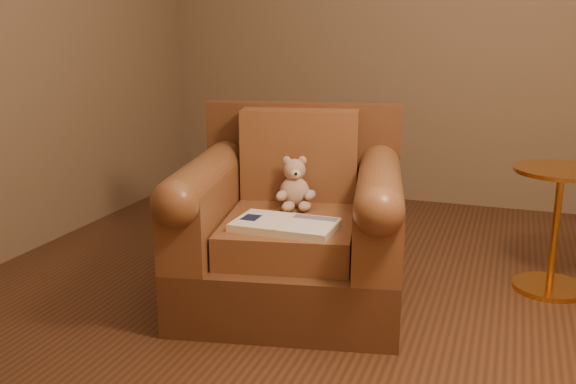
% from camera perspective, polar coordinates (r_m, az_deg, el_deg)
% --- Properties ---
extents(floor, '(4.00, 4.00, 0.00)m').
position_cam_1_polar(floor, '(3.25, 5.40, -9.50)').
color(floor, '#4C2C1A').
rests_on(floor, ground).
extents(armchair, '(1.20, 1.16, 0.93)m').
position_cam_1_polar(armchair, '(3.15, 0.43, -3.24)').
color(armchair, '#57331D').
rests_on(armchair, floor).
extents(teddy_bear, '(0.19, 0.22, 0.26)m').
position_cam_1_polar(teddy_bear, '(3.18, 0.62, 0.36)').
color(teddy_bear, tan).
rests_on(teddy_bear, armchair).
extents(guidebook, '(0.45, 0.28, 0.04)m').
position_cam_1_polar(guidebook, '(2.86, -0.27, -2.94)').
color(guidebook, beige).
rests_on(guidebook, armchair).
extents(side_table, '(0.46, 0.46, 0.64)m').
position_cam_1_polar(side_table, '(3.50, 22.70, -2.79)').
color(side_table, gold).
rests_on(side_table, floor).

